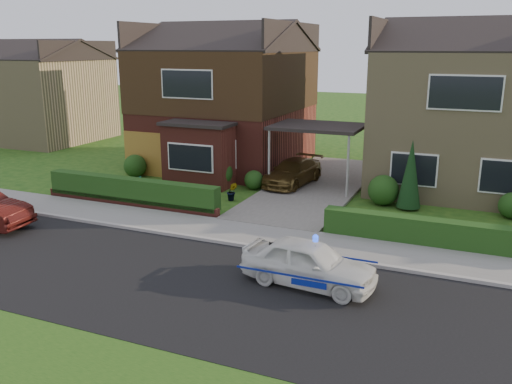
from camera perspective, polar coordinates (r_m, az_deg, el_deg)
The scene contains 24 objects.
ground at distance 14.47m, azimuth -6.61°, elevation -9.74°, with size 120.00×120.00×0.00m, color #1B4713.
road at distance 14.47m, azimuth -6.61°, elevation -9.74°, with size 60.00×6.00×0.02m, color black.
kerb at distance 16.94m, azimuth -1.52°, elevation -5.60°, with size 60.00×0.16×0.12m, color #9E9993.
sidewalk at distance 17.85m, azimuth -0.12°, elevation -4.53°, with size 60.00×2.00×0.10m, color slate.
driveway at distance 24.06m, azimuth 6.36°, elevation 0.63°, with size 3.80×12.00×0.12m, color #666059.
house_left at distance 28.21m, azimuth -3.14°, elevation 10.58°, with size 7.50×9.53×7.25m.
house_right at distance 25.46m, azimuth 21.38°, elevation 8.74°, with size 7.50×8.06×7.25m.
carport_link at distance 23.51m, azimuth 6.51°, elevation 6.74°, with size 3.80×3.00×2.77m.
garage_door at distance 26.45m, azimuth -11.66°, elevation 3.94°, with size 2.20×0.10×2.10m, color brown.
dwarf_wall at distance 21.58m, azimuth -13.14°, elevation -1.06°, with size 7.70×0.25×0.36m, color maroon.
hedge_left at distance 21.75m, azimuth -12.88°, elevation -1.41°, with size 7.50×0.55×0.90m, color #123912.
hedge_right at distance 17.78m, azimuth 19.10°, elevation -5.65°, with size 7.50×0.55×0.80m, color #123912.
shrub_left_far at distance 26.33m, azimuth -12.61°, elevation 2.70°, with size 1.08×1.08×1.08m, color #123912.
shrub_left_mid at distance 23.83m, azimuth -4.05°, elevation 2.03°, with size 1.32×1.32×1.32m, color #123912.
shrub_left_near at distance 23.49m, azimuth -0.22°, elevation 1.27°, with size 0.84×0.84×0.84m, color #123912.
shrub_right_near at distance 21.72m, azimuth 13.26°, elevation 0.19°, with size 1.20×1.20×1.20m, color #123912.
shrub_right_mid at distance 21.61m, azimuth 25.36°, elevation -1.30°, with size 0.96×0.96×0.96m, color #123912.
conifer_a at distance 21.23m, azimuth 15.93°, elevation 1.61°, with size 0.90×0.90×2.60m, color black.
neighbour_left at distance 38.31m, azimuth -21.36°, elevation 8.98°, with size 6.50×7.00×5.20m, color tan.
police_car at distance 14.21m, azimuth 5.57°, elevation -7.50°, with size 3.27×3.68×1.38m.
driveway_car at distance 23.94m, azimuth 3.90°, elevation 2.11°, with size 1.52×3.75×1.09m, color brown.
potted_plant_a at distance 23.04m, azimuth -12.23°, elevation 0.57°, with size 0.41×0.28×0.78m, color gray.
potted_plant_b at distance 21.78m, azimuth -2.54°, elevation 0.01°, with size 0.41×0.33×0.75m, color gray.
potted_plant_c at distance 20.84m, azimuth -6.85°, elevation -0.65°, with size 0.47×0.47×0.84m, color gray.
Camera 1 is at (6.61, -11.34, 6.08)m, focal length 38.00 mm.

